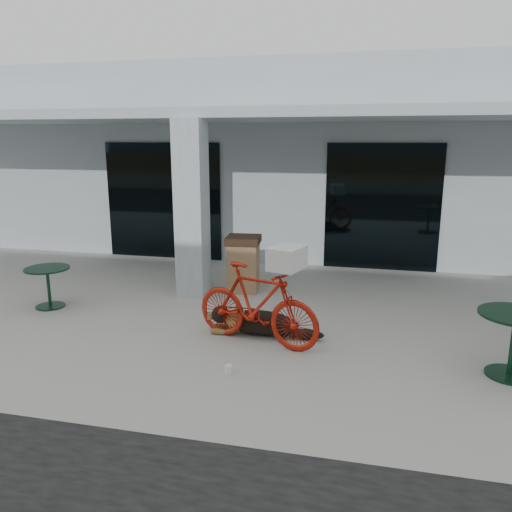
% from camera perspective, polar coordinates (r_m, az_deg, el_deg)
% --- Properties ---
extents(ground, '(80.00, 80.00, 0.00)m').
position_cam_1_polar(ground, '(6.74, -1.61, -11.11)').
color(ground, '#ABA9A2').
rests_on(ground, ground).
extents(building, '(22.00, 7.00, 4.50)m').
position_cam_1_polar(building, '(14.53, 6.97, 11.06)').
color(building, '#ACBCC3').
rests_on(building, ground).
extents(storefront_glass_left, '(2.80, 0.06, 2.70)m').
position_cam_1_polar(storefront_glass_left, '(11.99, -10.54, 6.18)').
color(storefront_glass_left, black).
rests_on(storefront_glass_left, ground).
extents(storefront_glass_right, '(2.40, 0.06, 2.70)m').
position_cam_1_polar(storefront_glass_right, '(11.01, 14.21, 5.38)').
color(storefront_glass_right, black).
rests_on(storefront_glass_right, ground).
extents(column, '(0.50, 0.50, 3.12)m').
position_cam_1_polar(column, '(8.87, -7.34, 5.24)').
color(column, '#ACBCC3').
rests_on(column, ground).
extents(overhang, '(22.00, 2.80, 0.18)m').
position_cam_1_polar(overhang, '(9.67, 3.86, 15.77)').
color(overhang, '#ACBCC3').
rests_on(overhang, column).
extents(bicycle, '(1.95, 1.05, 1.13)m').
position_cam_1_polar(bicycle, '(6.87, 0.09, -5.56)').
color(bicycle, '#AF1D0E').
rests_on(bicycle, ground).
extents(laundry_basket, '(0.50, 0.58, 0.30)m').
position_cam_1_polar(laundry_basket, '(6.46, 3.55, -0.22)').
color(laundry_basket, white).
rests_on(laundry_basket, bicycle).
extents(dog, '(1.28, 0.51, 0.42)m').
position_cam_1_polar(dog, '(7.27, 0.37, -7.45)').
color(dog, black).
rests_on(dog, ground).
extents(cup_near_dog, '(0.10, 0.10, 0.11)m').
position_cam_1_polar(cup_near_dog, '(6.19, -3.16, -12.84)').
color(cup_near_dog, white).
rests_on(cup_near_dog, ground).
extents(cafe_table_near, '(0.74, 0.74, 0.69)m').
position_cam_1_polar(cafe_table_near, '(9.09, -22.61, -3.34)').
color(cafe_table_near, '#133721').
rests_on(cafe_table_near, ground).
extents(trash_receptacle, '(0.66, 0.66, 1.04)m').
position_cam_1_polar(trash_receptacle, '(9.26, -1.44, -0.89)').
color(trash_receptacle, '#93714C').
rests_on(trash_receptacle, ground).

